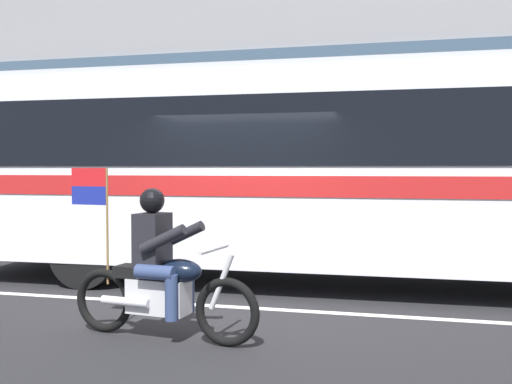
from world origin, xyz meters
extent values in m
plane|color=black|center=(0.00, 0.00, 0.00)|extent=(60.00, 60.00, 0.00)
cube|color=gray|center=(0.00, 5.10, 0.07)|extent=(28.00, 3.80, 0.15)
cube|color=silver|center=(0.00, -0.60, 0.00)|extent=(26.60, 0.14, 0.01)
cube|color=gray|center=(0.00, 7.40, 5.86)|extent=(28.00, 0.80, 11.72)
cube|color=#384C60|center=(0.00, 6.96, 4.10)|extent=(25.76, 0.10, 1.40)
cube|color=silver|center=(1.52, 1.20, 1.73)|extent=(12.78, 2.75, 2.70)
cube|color=black|center=(1.52, 1.20, 2.28)|extent=(11.76, 2.77, 0.96)
cube|color=red|center=(1.52, 1.20, 1.53)|extent=(12.53, 2.77, 0.28)
cube|color=#BABCC3|center=(1.52, 1.20, 3.14)|extent=(12.52, 2.62, 0.16)
cylinder|color=black|center=(-2.43, 0.02, 0.52)|extent=(1.04, 0.30, 1.04)
torus|color=black|center=(0.43, -2.21, 0.34)|extent=(0.70, 0.17, 0.69)
torus|color=black|center=(-1.00, -2.03, 0.34)|extent=(0.70, 0.17, 0.69)
cube|color=silver|center=(-0.33, -2.11, 0.44)|extent=(0.67, 0.35, 0.36)
ellipsoid|color=black|center=(-0.09, -2.14, 0.72)|extent=(0.51, 0.34, 0.24)
cube|color=black|center=(-0.53, -2.09, 0.69)|extent=(0.59, 0.33, 0.12)
cylinder|color=silver|center=(0.38, -2.20, 0.65)|extent=(0.28, 0.09, 0.58)
cylinder|color=silver|center=(0.30, -2.19, 0.96)|extent=(0.12, 0.64, 0.04)
cylinder|color=silver|center=(-0.65, -2.24, 0.39)|extent=(0.56, 0.16, 0.09)
cube|color=black|center=(-0.40, -2.11, 1.02)|extent=(0.32, 0.39, 0.56)
sphere|color=black|center=(-0.40, -2.11, 1.44)|extent=(0.26, 0.26, 0.26)
cylinder|color=navy|center=(-0.24, -1.94, 0.72)|extent=(0.43, 0.20, 0.15)
cylinder|color=navy|center=(-0.06, -1.97, 0.48)|extent=(0.13, 0.13, 0.46)
cylinder|color=navy|center=(-0.29, -2.30, 0.72)|extent=(0.43, 0.20, 0.15)
cylinder|color=navy|center=(-0.11, -2.32, 0.48)|extent=(0.13, 0.13, 0.46)
cylinder|color=black|center=(-0.14, -1.94, 1.06)|extent=(0.53, 0.17, 0.32)
cylinder|color=black|center=(-0.19, -2.33, 1.06)|extent=(0.53, 0.17, 0.32)
cylinder|color=olive|center=(-0.95, -2.04, 1.15)|extent=(0.02, 0.02, 1.25)
cube|color=red|center=(-1.18, -2.01, 1.68)|extent=(0.44, 0.07, 0.20)
cube|color=navy|center=(-1.18, -2.01, 1.47)|extent=(0.44, 0.07, 0.20)
cylinder|color=red|center=(-4.69, 4.15, 0.44)|extent=(0.22, 0.22, 0.58)
sphere|color=red|center=(-4.69, 4.15, 0.80)|extent=(0.20, 0.20, 0.20)
cylinder|color=red|center=(-4.69, 4.01, 0.47)|extent=(0.09, 0.10, 0.09)
camera|label=1|loc=(2.12, -7.76, 1.77)|focal=41.47mm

